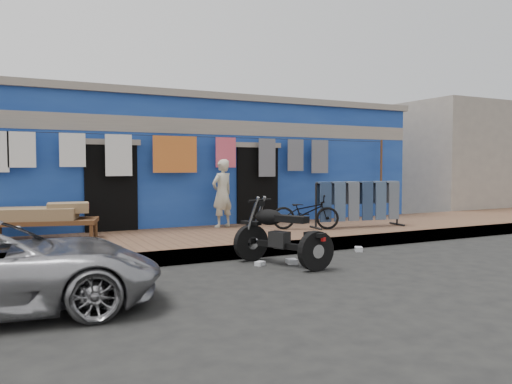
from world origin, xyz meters
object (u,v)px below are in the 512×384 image
object	(u,v)px
motorcycle	(282,233)
charpoy	(44,223)
bicycle	(305,208)
jeans_rack	(358,203)
seated_person	(222,193)

from	to	relation	value
motorcycle	charpoy	world-z (taller)	motorcycle
bicycle	charpoy	distance (m)	5.29
bicycle	jeans_rack	bearing A→B (deg)	-69.18
jeans_rack	motorcycle	bearing A→B (deg)	-147.86
charpoy	jeans_rack	world-z (taller)	jeans_rack
seated_person	motorcycle	distance (m)	3.39
bicycle	jeans_rack	world-z (taller)	jeans_rack
seated_person	motorcycle	bearing A→B (deg)	64.29
charpoy	motorcycle	bearing A→B (deg)	-41.14
seated_person	charpoy	xyz separation A→B (m)	(-3.76, -0.36, -0.44)
seated_person	charpoy	world-z (taller)	seated_person
motorcycle	jeans_rack	distance (m)	3.72
bicycle	charpoy	bearing A→B (deg)	108.80
motorcycle	charpoy	distance (m)	4.51
seated_person	jeans_rack	world-z (taller)	seated_person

